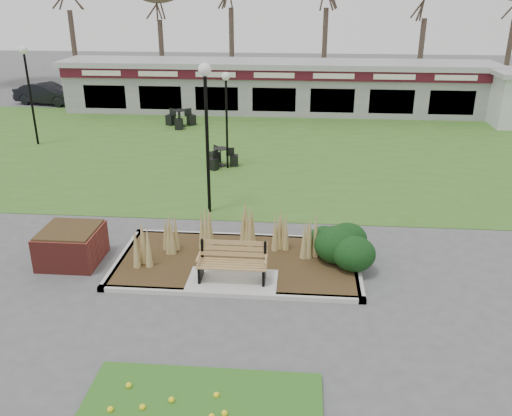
# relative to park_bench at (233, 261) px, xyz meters

# --- Properties ---
(ground) EXTENTS (100.00, 100.00, 0.00)m
(ground) POSITION_rel_park_bench_xyz_m (0.00, -0.25, -0.59)
(ground) COLOR #515154
(ground) RESTS_ON ground
(lawn) EXTENTS (34.00, 16.00, 0.02)m
(lawn) POSITION_rel_park_bench_xyz_m (0.00, 11.75, -0.58)
(lawn) COLOR #3B631F
(lawn) RESTS_ON ground
(planting_bed) EXTENTS (6.75, 3.40, 1.27)m
(planting_bed) POSITION_rel_park_bench_xyz_m (1.27, 1.10, -0.22)
(planting_bed) COLOR #342814
(planting_bed) RESTS_ON ground
(park_bench) EXTENTS (1.70, 0.66, 0.93)m
(park_bench) POSITION_rel_park_bench_xyz_m (0.00, 0.00, 0.00)
(park_bench) COLOR #9F8347
(park_bench) RESTS_ON ground
(brick_planter) EXTENTS (1.50, 1.50, 0.95)m
(brick_planter) POSITION_rel_park_bench_xyz_m (-4.40, 0.75, -0.11)
(brick_planter) COLOR maroon
(brick_planter) RESTS_ON ground
(food_pavilion) EXTENTS (24.60, 3.40, 2.90)m
(food_pavilion) POSITION_rel_park_bench_xyz_m (0.00, 19.71, 0.89)
(food_pavilion) COLOR gray
(food_pavilion) RESTS_ON ground
(lamp_post_near_right) EXTENTS (0.39, 0.39, 4.74)m
(lamp_post_near_right) POSITION_rel_park_bench_xyz_m (-1.32, 4.44, 2.87)
(lamp_post_near_right) COLOR black
(lamp_post_near_right) RESTS_ON ground
(lamp_post_mid_left) EXTENTS (0.37, 0.37, 4.43)m
(lamp_post_mid_left) POSITION_rel_park_bench_xyz_m (-10.61, 11.78, 2.64)
(lamp_post_mid_left) COLOR black
(lamp_post_mid_left) RESTS_ON ground
(lamp_post_mid_right) EXTENTS (0.32, 0.32, 3.82)m
(lamp_post_mid_right) POSITION_rel_park_bench_xyz_m (-1.35, 9.00, 2.20)
(lamp_post_mid_right) COLOR black
(lamp_post_mid_right) RESTS_ON ground
(bistro_set_b) EXTENTS (1.62, 1.48, 0.86)m
(bistro_set_b) POSITION_rel_park_bench_xyz_m (-4.74, 15.73, -0.28)
(bistro_set_b) COLOR black
(bistro_set_b) RESTS_ON ground
(bistro_set_c) EXTENTS (1.28, 1.39, 0.74)m
(bistro_set_c) POSITION_rel_park_bench_xyz_m (-1.67, 9.26, -0.32)
(bistro_set_c) COLOR black
(bistro_set_c) RESTS_ON ground
(car_silver) EXTENTS (4.23, 2.86, 1.34)m
(car_silver) POSITION_rel_park_bench_xyz_m (-13.55, 26.75, 0.08)
(car_silver) COLOR silver
(car_silver) RESTS_ON ground
(car_black) EXTENTS (4.24, 2.19, 1.33)m
(car_black) POSITION_rel_park_bench_xyz_m (-14.18, 20.75, 0.08)
(car_black) COLOR black
(car_black) RESTS_ON ground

